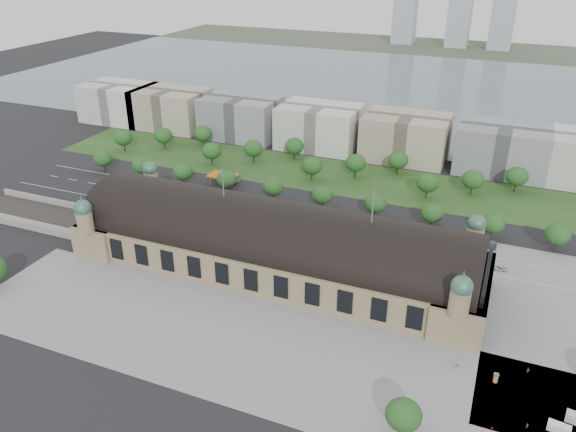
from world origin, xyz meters
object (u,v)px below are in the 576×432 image
at_px(traffic_car_2, 173,202).
at_px(van_south, 558,428).
at_px(parked_car_5, 242,230).
at_px(petrol_station, 228,177).
at_px(parked_car_0, 174,211).
at_px(parked_car_4, 219,222).
at_px(parked_car_2, 194,220).
at_px(traffic_car_5, 440,234).
at_px(bus_east, 337,233).
at_px(traffic_car_1, 152,188).
at_px(pedestrian_3, 492,428).
at_px(parked_car_6, 209,218).
at_px(traffic_car_3, 251,206).
at_px(bus_mid, 325,236).
at_px(pedestrian_2, 528,370).
at_px(parked_car_3, 224,226).
at_px(parked_car_1, 197,220).
at_px(traffic_car_4, 338,227).
at_px(traffic_car_0, 116,196).
at_px(pedestrian_1, 527,426).
at_px(bus_west, 258,223).
at_px(pedestrian_0, 457,367).
at_px(traffic_car_6, 499,268).

height_order(traffic_car_2, van_south, van_south).
bearing_deg(parked_car_5, petrol_station, 179.36).
bearing_deg(traffic_car_2, parked_car_0, 38.79).
bearing_deg(parked_car_4, parked_car_2, -107.85).
height_order(traffic_car_5, bus_east, bus_east).
bearing_deg(traffic_car_1, pedestrian_3, -124.00).
distance_m(traffic_car_5, parked_car_6, 97.50).
bearing_deg(parked_car_5, traffic_car_3, 162.34).
relative_size(bus_mid, pedestrian_2, 6.81).
bearing_deg(traffic_car_5, parked_car_3, 110.45).
relative_size(traffic_car_1, traffic_car_5, 0.96).
bearing_deg(pedestrian_2, bus_east, 40.91).
distance_m(parked_car_1, van_south, 156.22).
distance_m(parked_car_0, parked_car_4, 23.79).
distance_m(traffic_car_4, parked_car_2, 61.52).
distance_m(petrol_station, traffic_car_4, 71.02).
bearing_deg(parked_car_1, parked_car_2, -70.88).
bearing_deg(traffic_car_0, traffic_car_4, 100.35).
distance_m(parked_car_1, pedestrian_1, 150.83).
relative_size(pedestrian_1, pedestrian_2, 0.97).
distance_m(traffic_car_2, bus_west, 46.66).
relative_size(traffic_car_4, parked_car_3, 1.10).
height_order(traffic_car_1, parked_car_2, parked_car_2).
relative_size(parked_car_2, pedestrian_2, 2.89).
bearing_deg(parked_car_4, pedestrian_1, 30.40).
xyz_separation_m(traffic_car_4, parked_car_2, (-58.95, -17.60, 0.00)).
bearing_deg(parked_car_3, pedestrian_3, 25.04).
relative_size(traffic_car_5, parked_car_0, 1.02).
bearing_deg(parked_car_2, pedestrian_0, 40.52).
height_order(traffic_car_2, bus_mid, bus_mid).
height_order(parked_car_1, pedestrian_0, pedestrian_0).
height_order(bus_east, van_south, bus_east).
relative_size(traffic_car_0, pedestrian_1, 2.37).
xyz_separation_m(traffic_car_6, pedestrian_1, (11.42, -76.01, 0.21)).
distance_m(parked_car_5, bus_east, 39.50).
bearing_deg(traffic_car_5, bus_east, 115.70).
bearing_deg(parked_car_5, parked_car_1, -126.67).
xyz_separation_m(parked_car_4, bus_west, (16.66, 3.57, 1.24)).
relative_size(parked_car_0, bus_west, 0.33).
bearing_deg(van_south, pedestrian_1, -155.34).
relative_size(petrol_station, traffic_car_0, 3.12).
xyz_separation_m(petrol_station, parked_car_3, (21.23, -44.28, -2.20)).
height_order(petrol_station, parked_car_5, petrol_station).
bearing_deg(bus_mid, traffic_car_3, 70.79).
height_order(petrol_station, traffic_car_1, petrol_station).
xyz_separation_m(parked_car_0, parked_car_6, (18.04, 0.00, 0.07)).
xyz_separation_m(traffic_car_1, parked_car_2, (36.73, -21.98, 0.09)).
bearing_deg(parked_car_2, traffic_car_2, -148.81).
bearing_deg(traffic_car_1, traffic_car_5, -92.08).
xyz_separation_m(parked_car_6, pedestrian_1, (130.40, -71.13, 0.14)).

